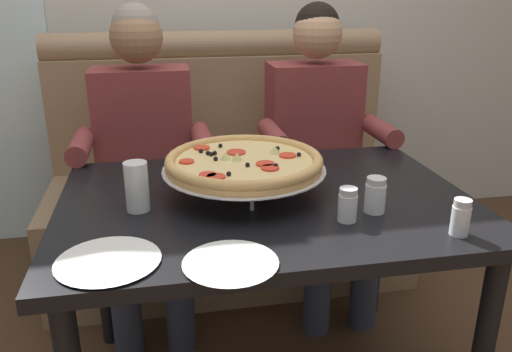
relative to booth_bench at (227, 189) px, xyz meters
name	(u,v)px	position (x,y,z in m)	size (l,w,h in m)	color
booth_bench	(227,189)	(0.00, 0.00, 0.00)	(1.66, 0.78, 1.13)	#937556
dining_table	(266,223)	(0.00, -0.91, 0.24)	(1.24, 0.88, 0.72)	black
diner_left	(144,148)	(-0.37, -0.27, 0.31)	(0.54, 0.64, 1.27)	#2D3342
diner_right	(319,139)	(0.37, -0.27, 0.31)	(0.54, 0.64, 1.27)	#2D3342
pizza	(244,163)	(-0.06, -0.86, 0.43)	(0.50, 0.50, 0.13)	silver
shaker_oregano	(375,198)	(0.28, -1.07, 0.37)	(0.06, 0.06, 0.10)	white
shaker_parmesan	(347,207)	(0.18, -1.11, 0.37)	(0.05, 0.05, 0.10)	white
shaker_pepper_flakes	(460,220)	(0.44, -1.25, 0.37)	(0.05, 0.05, 0.10)	white
plate_near_left	(231,261)	(-0.16, -1.29, 0.34)	(0.23, 0.23, 0.02)	white
plate_near_right	(108,259)	(-0.44, -1.23, 0.34)	(0.25, 0.25, 0.02)	white
drinking_glass	(137,189)	(-0.38, -0.93, 0.39)	(0.07, 0.07, 0.14)	silver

